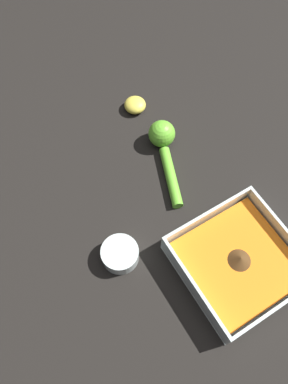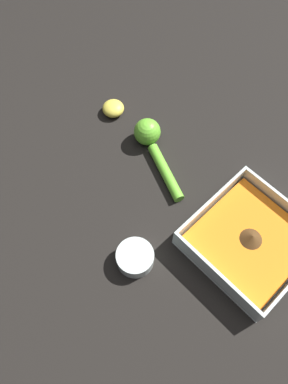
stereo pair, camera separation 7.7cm
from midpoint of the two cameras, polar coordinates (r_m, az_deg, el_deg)
ground_plane at (r=0.77m, az=13.16°, el=-9.30°), size 4.00×4.00×0.00m
square_dish at (r=0.76m, az=16.99°, el=-10.50°), size 0.21×0.21×0.06m
spice_bowl at (r=0.73m, az=-0.63°, el=-9.79°), size 0.07×0.07×0.03m
lemon_squeezer at (r=0.84m, az=5.71°, el=7.02°), size 0.10×0.20×0.06m
lemon_half at (r=0.92m, az=1.08°, el=12.92°), size 0.05×0.05×0.03m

